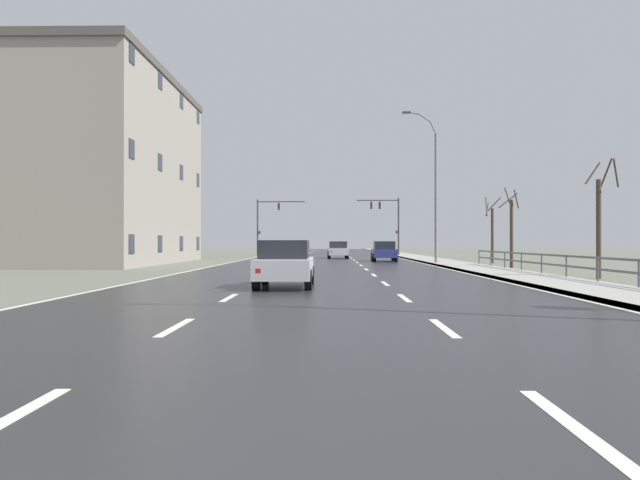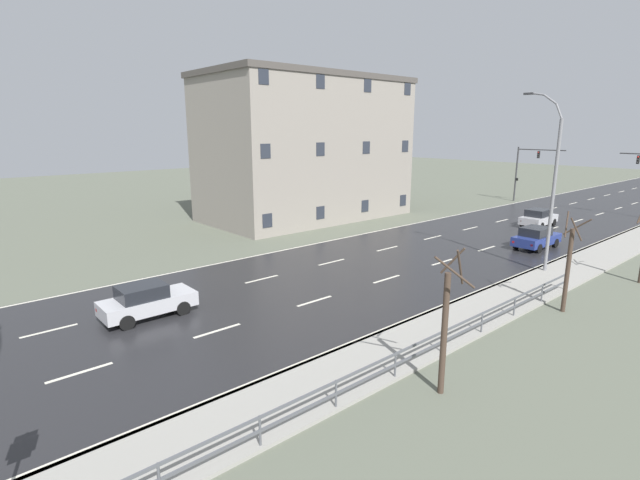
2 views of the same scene
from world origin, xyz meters
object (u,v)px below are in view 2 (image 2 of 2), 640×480
Objects in this scene: car_distant at (538,218)px; brick_building at (306,148)px; street_lamp_midground at (551,186)px; traffic_signal_left at (525,166)px; car_mid_centre at (536,237)px; car_far_left at (147,300)px.

car_distant is 0.21× the size of brick_building.
brick_building is (-23.55, 0.92, 1.48)m from street_lamp_midground.
brick_building reaches higher than traffic_signal_left.
car_mid_centre is 0.21× the size of brick_building.
brick_building is at bearing -166.91° from car_mid_centre.
car_distant is (-3.47, 7.87, 0.00)m from car_mid_centre.
traffic_signal_left is 47.54m from car_far_left.
brick_building reaches higher than car_mid_centre.
car_mid_centre is (5.67, 26.02, 0.00)m from car_far_left.
street_lamp_midground is 2.53× the size of car_distant.
traffic_signal_left is at bearing 119.53° from car_mid_centre.
brick_building is at bearing -109.83° from traffic_signal_left.
street_lamp_midground is at bearing -60.49° from car_mid_centre.
street_lamp_midground is 23.62m from brick_building.
car_distant is (2.20, 33.89, 0.00)m from car_far_left.
car_distant is at bearing 35.62° from brick_building.
car_far_left is at bearing -101.32° from car_mid_centre.
street_lamp_midground reaches higher than car_mid_centre.
car_far_left is at bearing -82.99° from traffic_signal_left.
car_mid_centre and car_distant have the same top height.
brick_building is (-9.18, -25.47, 2.42)m from traffic_signal_left.
car_mid_centre is 8.60m from car_distant.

